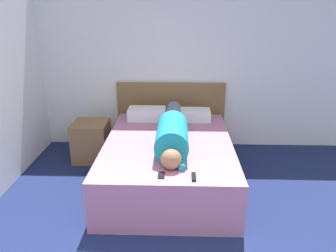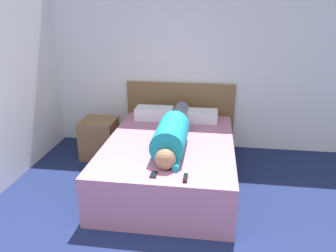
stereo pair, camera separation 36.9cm
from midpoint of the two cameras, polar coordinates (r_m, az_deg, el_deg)
The scene contains 9 objects.
wall_back at distance 4.91m, azimuth 0.93°, elevation 11.08°, with size 5.51×0.06×2.60m.
bed at distance 4.05m, azimuth -2.56°, elevation -6.29°, with size 1.51×2.07×0.55m.
headboard at distance 5.04m, azimuth -1.60°, elevation 1.95°, with size 1.63×0.04×1.00m.
nightstand at distance 4.80m, azimuth -15.36°, elevation -2.61°, with size 0.48×0.47×0.55m.
person_lying at distance 3.80m, azimuth -1.98°, elevation -1.01°, with size 0.36×1.80×0.36m.
pillow_near_headboard at distance 4.67m, azimuth -5.94°, elevation 2.09°, with size 0.53×0.30×0.16m.
pillow_second at distance 4.63m, azimuth 1.98°, elevation 1.92°, with size 0.50×0.30×0.15m.
tv_remote at distance 3.12m, azimuth 1.10°, elevation -8.93°, with size 0.04×0.15×0.02m.
cell_phone at distance 3.17m, azimuth -4.55°, elevation -8.61°, with size 0.06×0.13×0.01m.
Camera 1 is at (-0.10, -1.13, 2.09)m, focal length 35.00 mm.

